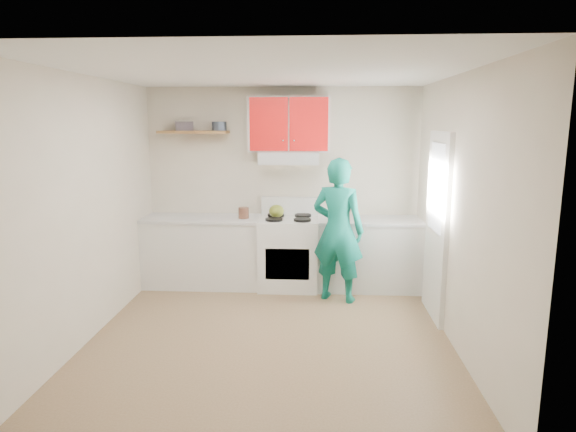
# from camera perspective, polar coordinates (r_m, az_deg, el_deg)

# --- Properties ---
(floor) EXTENTS (3.80, 3.80, 0.00)m
(floor) POSITION_cam_1_polar(r_m,az_deg,el_deg) (5.14, -2.09, -13.85)
(floor) COLOR brown
(floor) RESTS_ON ground
(ceiling) EXTENTS (3.60, 3.80, 0.04)m
(ceiling) POSITION_cam_1_polar(r_m,az_deg,el_deg) (4.70, -2.31, 16.36)
(ceiling) COLOR white
(ceiling) RESTS_ON floor
(back_wall) EXTENTS (3.60, 0.04, 2.60)m
(back_wall) POSITION_cam_1_polar(r_m,az_deg,el_deg) (6.62, -0.62, 3.48)
(back_wall) COLOR beige
(back_wall) RESTS_ON floor
(front_wall) EXTENTS (3.60, 0.04, 2.60)m
(front_wall) POSITION_cam_1_polar(r_m,az_deg,el_deg) (2.92, -5.79, -6.11)
(front_wall) COLOR beige
(front_wall) RESTS_ON floor
(left_wall) EXTENTS (0.04, 3.80, 2.60)m
(left_wall) POSITION_cam_1_polar(r_m,az_deg,el_deg) (5.24, -22.19, 0.72)
(left_wall) COLOR beige
(left_wall) RESTS_ON floor
(right_wall) EXTENTS (0.04, 3.80, 2.60)m
(right_wall) POSITION_cam_1_polar(r_m,az_deg,el_deg) (4.92, 19.18, 0.30)
(right_wall) COLOR beige
(right_wall) RESTS_ON floor
(door) EXTENTS (0.05, 0.85, 2.05)m
(door) POSITION_cam_1_polar(r_m,az_deg,el_deg) (5.63, 16.85, -1.14)
(door) COLOR white
(door) RESTS_ON floor
(door_glass) EXTENTS (0.01, 0.55, 0.95)m
(door_glass) POSITION_cam_1_polar(r_m,az_deg,el_deg) (5.55, 16.82, 3.15)
(door_glass) COLOR white
(door_glass) RESTS_ON door
(counter_left) EXTENTS (1.52, 0.60, 0.90)m
(counter_left) POSITION_cam_1_polar(r_m,az_deg,el_deg) (6.65, -9.78, -4.12)
(counter_left) COLOR silver
(counter_left) RESTS_ON floor
(counter_right) EXTENTS (1.32, 0.60, 0.90)m
(counter_right) POSITION_cam_1_polar(r_m,az_deg,el_deg) (6.51, 9.30, -4.41)
(counter_right) COLOR silver
(counter_right) RESTS_ON floor
(stove) EXTENTS (0.76, 0.65, 0.92)m
(stove) POSITION_cam_1_polar(r_m,az_deg,el_deg) (6.46, 0.09, -4.30)
(stove) COLOR white
(stove) RESTS_ON floor
(range_hood) EXTENTS (0.76, 0.44, 0.15)m
(range_hood) POSITION_cam_1_polar(r_m,az_deg,el_deg) (6.36, 0.14, 6.75)
(range_hood) COLOR silver
(range_hood) RESTS_ON back_wall
(upper_cabinets) EXTENTS (1.02, 0.33, 0.70)m
(upper_cabinets) POSITION_cam_1_polar(r_m,az_deg,el_deg) (6.40, 0.17, 10.59)
(upper_cabinets) COLOR red
(upper_cabinets) RESTS_ON back_wall
(shelf) EXTENTS (0.90, 0.30, 0.04)m
(shelf) POSITION_cam_1_polar(r_m,az_deg,el_deg) (6.60, -10.87, 9.54)
(shelf) COLOR brown
(shelf) RESTS_ON back_wall
(books) EXTENTS (0.26, 0.22, 0.12)m
(books) POSITION_cam_1_polar(r_m,az_deg,el_deg) (6.61, -11.92, 10.16)
(books) COLOR #3A333A
(books) RESTS_ON shelf
(tin) EXTENTS (0.23, 0.23, 0.12)m
(tin) POSITION_cam_1_polar(r_m,az_deg,el_deg) (6.52, -7.98, 10.27)
(tin) COLOR #333D4C
(tin) RESTS_ON shelf
(kettle) EXTENTS (0.26, 0.26, 0.17)m
(kettle) POSITION_cam_1_polar(r_m,az_deg,el_deg) (6.41, -1.34, 0.57)
(kettle) COLOR olive
(kettle) RESTS_ON stove
(crock) EXTENTS (0.15, 0.15, 0.16)m
(crock) POSITION_cam_1_polar(r_m,az_deg,el_deg) (6.38, -5.16, 0.26)
(crock) COLOR #492C20
(crock) RESTS_ON counter_left
(cutting_board) EXTENTS (0.32, 0.25, 0.02)m
(cutting_board) POSITION_cam_1_polar(r_m,az_deg,el_deg) (6.40, 5.64, -0.37)
(cutting_board) COLOR olive
(cutting_board) RESTS_ON counter_right
(silicone_mat) EXTENTS (0.31, 0.27, 0.01)m
(silicone_mat) POSITION_cam_1_polar(r_m,az_deg,el_deg) (6.38, 11.58, -0.64)
(silicone_mat) COLOR red
(silicone_mat) RESTS_ON counter_right
(person) EXTENTS (0.74, 0.61, 1.74)m
(person) POSITION_cam_1_polar(r_m,az_deg,el_deg) (5.93, 5.81, -1.65)
(person) COLOR #0B6A5A
(person) RESTS_ON floor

